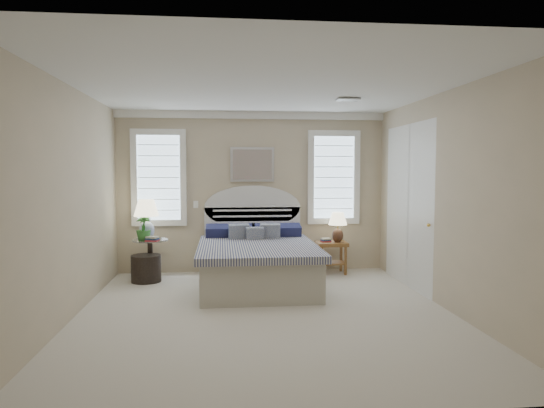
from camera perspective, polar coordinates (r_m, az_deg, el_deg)
The scene contains 21 objects.
floor at distance 5.98m, azimuth -0.78°, elevation -12.75°, with size 4.50×5.00×0.01m, color silver.
ceiling at distance 5.81m, azimuth -0.81°, elevation 13.68°, with size 4.50×5.00×0.01m, color white.
wall_back at distance 8.23m, azimuth -2.34°, elevation 1.40°, with size 4.50×0.02×2.70m, color beige.
wall_left at distance 5.98m, azimuth -22.83°, elevation 0.10°, with size 0.02×5.00×2.70m, color beige.
wall_right at distance 6.35m, azimuth 19.88°, elevation 0.39°, with size 0.02×5.00×2.70m, color beige.
crown_molding at distance 8.23m, azimuth -2.35°, elevation 10.39°, with size 4.50×0.08×0.12m, color white.
hvac_vent at distance 6.79m, azimuth 8.94°, elevation 12.05°, with size 0.30×0.20×0.02m, color #B2B2B2.
switch_plate at distance 8.22m, azimuth -8.95°, elevation -0.05°, with size 0.08×0.01×0.12m, color white.
window_left at distance 8.25m, azimuth -13.16°, elevation 3.04°, with size 0.90×0.06×1.60m, color silver.
window_right at distance 8.40m, azimuth 7.25°, elevation 3.13°, with size 0.90×0.06×1.60m, color silver.
painting at distance 8.18m, azimuth -2.33°, elevation 4.67°, with size 0.74×0.04×0.58m, color silver.
closet_door at distance 7.44m, azimuth 15.71°, elevation -0.18°, with size 0.02×1.80×2.40m, color white.
bed at distance 7.30m, azimuth -1.81°, elevation -6.56°, with size 1.72×2.28×1.47m.
side_table_left at distance 7.95m, azimuth -14.13°, elevation -5.81°, with size 0.56×0.56×0.63m.
nightstand_right at distance 8.17m, azimuth 7.01°, elevation -5.46°, with size 0.50×0.40×0.53m.
floor_pot at distance 7.80m, azimuth -14.58°, elevation -7.34°, with size 0.46×0.46×0.41m, color black.
lamp_left at distance 7.89m, azimuth -14.55°, elevation -1.25°, with size 0.51×0.51×0.64m.
lamp_right at distance 8.10m, azimuth 7.74°, elevation -2.33°, with size 0.34×0.34×0.50m.
potted_plant at distance 7.75m, azimuth -14.88°, elevation -2.73°, with size 0.23×0.23×0.41m, color #2B692A.
books_left at distance 7.69m, azimuth -13.91°, elevation -4.02°, with size 0.22×0.19×0.08m.
books_right at distance 8.13m, azimuth 6.35°, elevation -4.25°, with size 0.18×0.14×0.06m.
Camera 1 is at (-0.51, -5.70, 1.72)m, focal length 32.00 mm.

